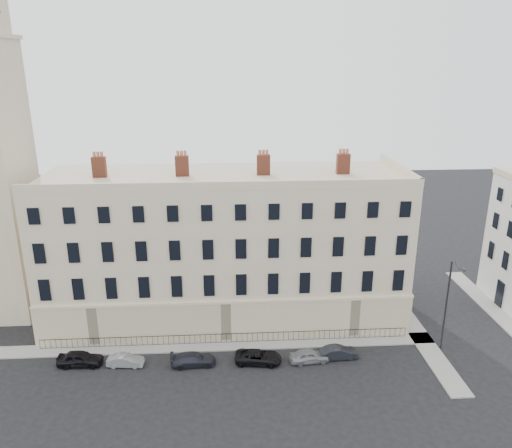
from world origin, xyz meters
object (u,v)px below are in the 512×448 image
object	(u,v)px
car_e	(309,356)
car_d	(258,357)
car_c	(193,359)
car_a	(80,359)
car_f	(338,353)
streetlamp	(448,302)
car_b	(126,360)

from	to	relation	value
car_e	car_d	bearing A→B (deg)	83.20
car_c	car_d	world-z (taller)	car_c
car_a	car_d	distance (m)	15.88
car_d	car_f	world-z (taller)	car_f
car_e	car_f	bearing A→B (deg)	-86.87
car_e	streetlamp	world-z (taller)	streetlamp
car_d	car_e	xyz separation A→B (m)	(4.59, -0.15, 0.02)
car_a	car_c	xyz separation A→B (m)	(10.05, -0.59, -0.10)
car_f	streetlamp	size ratio (longest dim) A/B	0.40
car_f	streetlamp	bearing A→B (deg)	-88.35
car_a	car_c	bearing A→B (deg)	-91.35
car_d	car_f	xyz separation A→B (m)	(7.33, 0.24, 0.00)
car_b	car_c	bearing A→B (deg)	-87.47
car_a	car_f	distance (m)	23.20
car_e	car_f	xyz separation A→B (m)	(2.74, 0.39, -0.02)
car_d	streetlamp	bearing A→B (deg)	-78.54
car_c	car_d	xyz separation A→B (m)	(5.81, -0.01, -0.00)
car_d	car_e	world-z (taller)	car_e
car_a	car_d	bearing A→B (deg)	-90.13
car_a	streetlamp	bearing A→B (deg)	-86.96
car_a	car_d	xyz separation A→B (m)	(15.87, -0.60, -0.10)
streetlamp	car_e	bearing A→B (deg)	-160.49
streetlamp	car_c	bearing A→B (deg)	-163.52
car_e	car_c	bearing A→B (deg)	84.22
car_a	car_d	world-z (taller)	car_a
car_b	car_f	xyz separation A→B (m)	(19.15, -0.04, 0.05)
car_e	car_f	distance (m)	2.77
car_e	car_b	bearing A→B (deg)	83.60
car_b	car_c	distance (m)	6.01
car_c	car_d	distance (m)	5.81
car_f	streetlamp	xyz separation A→B (m)	(10.09, 0.95, 4.35)
car_b	streetlamp	world-z (taller)	streetlamp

